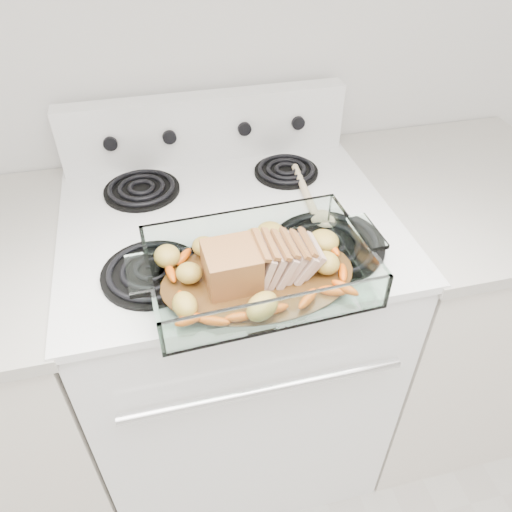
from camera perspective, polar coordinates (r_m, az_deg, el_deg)
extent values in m
cube|color=white|center=(1.51, -2.55, -10.26)|extent=(0.76, 0.65, 0.92)
cube|color=black|center=(1.35, 0.38, -20.67)|extent=(0.65, 0.02, 0.55)
cylinder|color=silver|center=(1.08, 0.98, -15.04)|extent=(0.61, 0.02, 0.02)
cube|color=white|center=(1.19, -3.20, 4.06)|extent=(0.78, 0.67, 0.02)
cube|color=white|center=(1.39, -5.81, 14.44)|extent=(0.76, 0.06, 0.18)
cylinder|color=black|center=(1.05, -11.75, -1.93)|extent=(0.21, 0.21, 0.01)
cylinder|color=black|center=(1.10, 8.14, 1.20)|extent=(0.25, 0.25, 0.01)
cylinder|color=black|center=(1.30, -12.91, 7.34)|extent=(0.19, 0.19, 0.01)
cylinder|color=black|center=(1.35, 3.46, 9.59)|extent=(0.17, 0.17, 0.01)
cylinder|color=black|center=(1.35, -16.31, 12.29)|extent=(0.04, 0.02, 0.04)
cylinder|color=black|center=(1.35, -9.88, 13.30)|extent=(0.04, 0.02, 0.04)
cylinder|color=black|center=(1.38, -1.36, 14.39)|extent=(0.04, 0.02, 0.04)
cylinder|color=black|center=(1.41, 4.79, 14.98)|extent=(0.04, 0.02, 0.04)
cube|color=white|center=(1.72, 19.77, -5.82)|extent=(0.55, 0.65, 0.90)
cube|color=beige|center=(1.45, 23.85, 7.11)|extent=(0.58, 0.68, 0.03)
cube|color=silver|center=(1.00, 0.27, -2.65)|extent=(0.42, 0.28, 0.01)
cube|color=silver|center=(0.88, 2.42, -6.60)|extent=(0.42, 0.01, 0.07)
cube|color=silver|center=(1.07, -1.46, 3.73)|extent=(0.42, 0.01, 0.07)
cube|color=silver|center=(0.96, -11.92, -2.85)|extent=(0.01, 0.28, 0.07)
cube|color=silver|center=(1.03, 11.58, 0.92)|extent=(0.01, 0.28, 0.07)
cylinder|color=#4A2D12|center=(0.99, 0.27, -2.39)|extent=(0.25, 0.25, 0.00)
cube|color=brown|center=(0.96, -2.84, -1.18)|extent=(0.10, 0.10, 0.08)
cube|color=beige|center=(0.97, 0.56, -0.74)|extent=(0.04, 0.10, 0.08)
cube|color=beige|center=(0.97, 1.67, -0.63)|extent=(0.04, 0.10, 0.07)
cube|color=beige|center=(0.98, 2.77, -0.51)|extent=(0.04, 0.09, 0.07)
cube|color=beige|center=(0.99, 3.86, -0.40)|extent=(0.05, 0.09, 0.07)
cube|color=beige|center=(0.99, 4.94, -0.29)|extent=(0.05, 0.09, 0.06)
cube|color=beige|center=(1.00, 6.00, -0.18)|extent=(0.05, 0.09, 0.06)
ellipsoid|color=#C95212|center=(0.92, -7.03, -6.50)|extent=(0.06, 0.02, 0.02)
ellipsoid|color=#C95212|center=(0.96, 7.64, -3.94)|extent=(0.06, 0.02, 0.02)
ellipsoid|color=#C95212|center=(1.04, 7.96, -0.06)|extent=(0.06, 0.02, 0.02)
ellipsoid|color=#C95212|center=(1.00, -8.53, -1.95)|extent=(0.06, 0.02, 0.02)
ellipsoid|color=#A98632|center=(1.02, -8.84, -0.14)|extent=(0.06, 0.05, 0.04)
ellipsoid|color=#A98632|center=(1.05, 0.22, 1.62)|extent=(0.06, 0.05, 0.04)
ellipsoid|color=#A98632|center=(1.00, 7.20, -1.19)|extent=(0.06, 0.05, 0.04)
cylinder|color=beige|center=(1.27, 5.54, 7.63)|extent=(0.04, 0.22, 0.02)
ellipsoid|color=beige|center=(1.17, 7.72, 4.22)|extent=(0.06, 0.08, 0.02)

